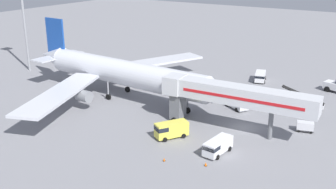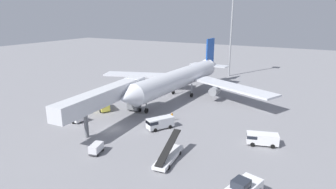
% 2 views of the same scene
% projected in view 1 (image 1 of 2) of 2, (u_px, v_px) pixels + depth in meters
% --- Properties ---
extents(ground_plane, '(300.00, 300.00, 0.00)m').
position_uv_depth(ground_plane, '(243.00, 128.00, 62.50)').
color(ground_plane, gray).
extents(airplane_at_gate, '(47.99, 45.46, 13.25)m').
position_uv_depth(airplane_at_gate, '(119.00, 72.00, 74.82)').
color(airplane_at_gate, silver).
rests_on(airplane_at_gate, ground).
extents(jet_bridge, '(4.52, 23.71, 7.33)m').
position_uv_depth(jet_bridge, '(228.00, 95.00, 59.88)').
color(jet_bridge, silver).
rests_on(jet_bridge, ground).
extents(belt_loader_truck, '(2.78, 7.52, 3.41)m').
position_uv_depth(belt_loader_truck, '(302.00, 102.00, 70.97)').
color(belt_loader_truck, white).
rests_on(belt_loader_truck, ground).
extents(service_van_near_left, '(4.18, 5.24, 2.09)m').
position_uv_depth(service_van_near_left, '(236.00, 102.00, 70.03)').
color(service_van_near_left, silver).
rests_on(service_van_near_left, ground).
extents(service_van_outer_left, '(5.15, 2.48, 2.02)m').
position_uv_depth(service_van_outer_left, '(217.00, 146.00, 53.85)').
color(service_van_outer_left, white).
rests_on(service_van_outer_left, ground).
extents(service_van_far_left, '(5.09, 4.18, 2.36)m').
position_uv_depth(service_van_far_left, '(171.00, 129.00, 58.59)').
color(service_van_far_left, '#E5DB4C').
rests_on(service_van_far_left, ground).
extents(service_van_mid_center, '(5.25, 3.31, 1.92)m').
position_uv_depth(service_van_mid_center, '(260.00, 76.00, 85.20)').
color(service_van_mid_center, white).
rests_on(service_van_mid_center, ground).
extents(baggage_cart_rear_right, '(1.93, 2.72, 1.51)m').
position_uv_depth(baggage_cart_rear_right, '(305.00, 126.00, 60.84)').
color(baggage_cart_rear_right, '#38383D').
rests_on(baggage_cart_rear_right, ground).
extents(ground_crew_worker_foreground, '(0.42, 0.42, 1.68)m').
position_uv_depth(ground_crew_worker_foreground, '(212.00, 98.00, 72.60)').
color(ground_crew_worker_foreground, '#1E2333').
rests_on(ground_crew_worker_foreground, ground).
extents(safety_cone_alpha, '(0.32, 0.32, 0.50)m').
position_uv_depth(safety_cone_alpha, '(164.00, 159.00, 52.19)').
color(safety_cone_alpha, black).
rests_on(safety_cone_alpha, ground).
extents(safety_cone_bravo, '(0.35, 0.35, 0.54)m').
position_uv_depth(safety_cone_bravo, '(206.00, 164.00, 50.98)').
color(safety_cone_bravo, black).
rests_on(safety_cone_bravo, ground).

